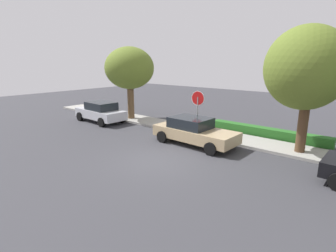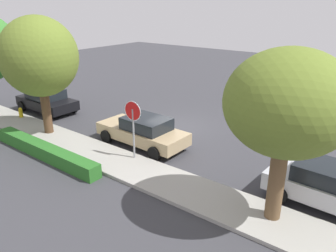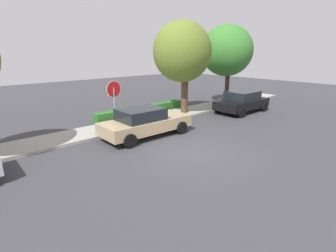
{
  "view_description": "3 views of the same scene",
  "coord_description": "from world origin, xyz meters",
  "px_view_note": "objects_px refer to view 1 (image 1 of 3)",
  "views": [
    {
      "loc": [
        7.47,
        -8.29,
        4.34
      ],
      "look_at": [
        -0.13,
        0.72,
        1.43
      ],
      "focal_mm": 28.0,
      "sensor_mm": 36.0,
      "label": 1
    },
    {
      "loc": [
        -9.91,
        13.69,
        6.45
      ],
      "look_at": [
        -1.07,
        2.14,
        0.95
      ],
      "focal_mm": 35.0,
      "sensor_mm": 36.0,
      "label": 2
    },
    {
      "loc": [
        -7.7,
        -7.01,
        4.09
      ],
      "look_at": [
        -0.44,
        0.95,
        0.99
      ],
      "focal_mm": 28.0,
      "sensor_mm": 36.0,
      "label": 3
    }
  ],
  "objects_px": {
    "street_tree_mid_block": "(129,69)",
    "street_tree_far": "(306,69)",
    "parked_car_silver": "(101,112)",
    "parked_car_tan": "(194,131)",
    "stop_sign": "(198,105)"
  },
  "relations": [
    {
      "from": "street_tree_mid_block",
      "to": "street_tree_far",
      "type": "relative_size",
      "value": 0.91
    },
    {
      "from": "parked_car_tan",
      "to": "street_tree_far",
      "type": "bearing_deg",
      "value": 24.05
    },
    {
      "from": "parked_car_tan",
      "to": "street_tree_mid_block",
      "type": "bearing_deg",
      "value": 164.85
    },
    {
      "from": "street_tree_far",
      "to": "parked_car_silver",
      "type": "bearing_deg",
      "value": -171.09
    },
    {
      "from": "parked_car_tan",
      "to": "parked_car_silver",
      "type": "height_order",
      "value": "parked_car_silver"
    },
    {
      "from": "parked_car_tan",
      "to": "parked_car_silver",
      "type": "xyz_separation_m",
      "value": [
        -8.3,
        0.03,
        0.03
      ]
    },
    {
      "from": "street_tree_far",
      "to": "stop_sign",
      "type": "bearing_deg",
      "value": -173.68
    },
    {
      "from": "parked_car_tan",
      "to": "parked_car_silver",
      "type": "relative_size",
      "value": 1.08
    },
    {
      "from": "parked_car_silver",
      "to": "street_tree_mid_block",
      "type": "height_order",
      "value": "street_tree_mid_block"
    },
    {
      "from": "parked_car_tan",
      "to": "street_tree_mid_block",
      "type": "relative_size",
      "value": 0.85
    },
    {
      "from": "street_tree_mid_block",
      "to": "street_tree_far",
      "type": "height_order",
      "value": "street_tree_far"
    },
    {
      "from": "stop_sign",
      "to": "street_tree_far",
      "type": "distance_m",
      "value": 5.84
    },
    {
      "from": "stop_sign",
      "to": "street_tree_far",
      "type": "bearing_deg",
      "value": 6.32
    },
    {
      "from": "street_tree_mid_block",
      "to": "street_tree_far",
      "type": "xyz_separation_m",
      "value": [
        11.73,
        0.13,
        0.19
      ]
    },
    {
      "from": "parked_car_tan",
      "to": "street_tree_mid_block",
      "type": "height_order",
      "value": "street_tree_mid_block"
    }
  ]
}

